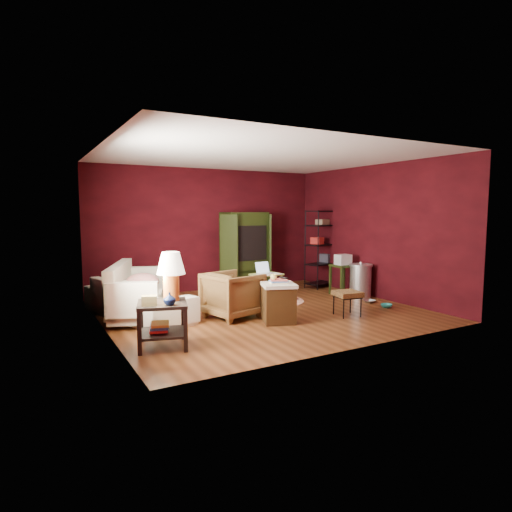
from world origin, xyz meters
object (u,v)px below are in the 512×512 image
Objects in this scene: armchair at (233,292)px; wire_shelving at (322,245)px; sofa at (138,292)px; tv_armoire at (245,249)px; hamper at (278,302)px; side_table at (167,290)px; laptop_desk at (266,276)px.

armchair is 0.47× the size of wire_shelving.
sofa is 1.24× the size of wire_shelving.
armchair is at bearing -126.97° from tv_armoire.
hamper is 3.65m from wire_shelving.
side_table reaches higher than sofa.
wire_shelving is at bearing -96.43° from sofa.
armchair is at bearing -170.24° from wire_shelving.
laptop_desk is at bearing -103.37° from tv_armoire.
sofa is 2.74m from laptop_desk.
side_table is 1.71× the size of hamper.
hamper is 3.28m from tv_armoire.
wire_shelving reaches higher than tv_armoire.
laptop_desk reaches higher than hamper.
tv_armoire reaches higher than laptop_desk.
laptop_desk is (0.80, 1.75, 0.13)m from hamper.
hamper is at bearing -156.76° from armchair.
side_table is at bearing -136.37° from tv_armoire.
hamper is 1.93m from laptop_desk.
sofa reaches higher than laptop_desk.
laptop_desk is 1.41m from tv_armoire.
laptop_desk is at bearing 36.46° from side_table.
tv_armoire reaches higher than armchair.
laptop_desk is (2.77, 2.05, -0.30)m from side_table.
hamper is at bearing -121.31° from laptop_desk.
side_table is (-0.04, -1.77, 0.32)m from sofa.
laptop_desk is 2.08m from wire_shelving.
side_table is 3.46m from laptop_desk.
laptop_desk is at bearing -63.95° from armchair.
hamper is (1.93, -1.47, -0.11)m from sofa.
sofa is 2.43m from hamper.
side_table is 5.39m from wire_shelving.
hamper is (0.51, -0.68, -0.10)m from armchair.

